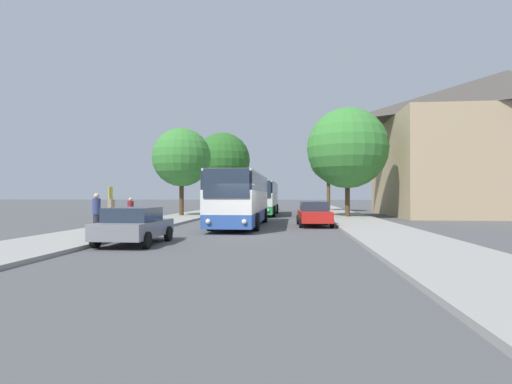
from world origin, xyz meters
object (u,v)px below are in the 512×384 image
pedestrian_waiting_near (96,213)px  parked_car_right_far (311,208)px  parked_car_right_near (314,213)px  pedestrian_waiting_far (130,211)px  pedestrian_walking_back (111,211)px  tree_right_near (328,161)px  parked_car_left_curb (134,225)px  tree_right_mid (347,148)px  tree_left_far (222,160)px  tree_left_near (182,157)px  bus_front (241,198)px  bus_middle (262,198)px  bus_stop_sign (111,202)px

pedestrian_waiting_near → parked_car_right_far: bearing=70.3°
parked_car_right_near → parked_car_right_far: bearing=-94.3°
pedestrian_waiting_far → pedestrian_walking_back: 1.69m
pedestrian_waiting_near → tree_right_near: 32.71m
tree_right_near → parked_car_left_curb: bearing=-107.8°
parked_car_right_near → tree_right_mid: bearing=-112.5°
tree_right_mid → tree_left_far: bearing=134.6°
parked_car_right_far → tree_right_mid: (2.87, -3.58, 5.18)m
tree_left_near → parked_car_left_curb: bearing=-79.3°
parked_car_right_near → pedestrian_walking_back: pedestrian_walking_back is taller
parked_car_right_near → tree_left_far: size_ratio=0.49×
pedestrian_waiting_near → tree_left_far: tree_left_far is taller
parked_car_left_curb → parked_car_right_near: size_ratio=0.87×
pedestrian_walking_back → pedestrian_waiting_near: bearing=-52.3°
bus_front → bus_middle: (0.20, 14.15, -0.04)m
parked_car_left_curb → parked_car_right_far: parked_car_left_curb is taller
pedestrian_waiting_near → tree_left_near: (-0.86, 17.12, 4.21)m
pedestrian_waiting_near → pedestrian_waiting_far: 5.03m
bus_front → pedestrian_walking_back: (-6.75, -3.66, -0.70)m
parked_car_left_curb → tree_left_far: 32.81m
tree_left_far → tree_right_mid: (13.08, -13.26, -0.23)m
parked_car_right_far → tree_right_near: bearing=-106.8°
bus_front → pedestrian_waiting_far: (-6.33, -2.02, -0.77)m
pedestrian_walking_back → tree_left_near: 14.40m
bus_front → tree_right_near: size_ratio=1.45×
parked_car_right_far → pedestrian_waiting_far: 18.77m
bus_middle → pedestrian_waiting_far: (-6.53, -16.17, -0.73)m
tree_left_far → parked_car_right_far: bearing=-43.5°
tree_left_near → tree_right_near: (14.05, 12.42, 0.64)m
tree_left_near → tree_right_mid: tree_right_mid is taller
parked_car_right_far → tree_left_near: 12.84m
bus_middle → tree_right_mid: size_ratio=1.23×
bus_middle → tree_right_mid: (7.60, -4.72, 4.20)m
tree_left_far → tree_right_mid: bearing=-45.4°
tree_left_near → tree_right_mid: bearing=-2.6°
bus_middle → tree_left_far: (-5.49, 8.54, 4.43)m
tree_right_near → pedestrian_walking_back: bearing=-118.3°
parked_car_left_curb → pedestrian_waiting_near: (-2.88, 2.57, 0.35)m
bus_front → pedestrian_waiting_far: size_ratio=7.02×
bus_stop_sign → pedestrian_waiting_near: 2.43m
bus_stop_sign → tree_left_far: bearing=87.9°
parked_car_right_far → tree_left_near: bearing=11.5°
parked_car_right_near → parked_car_right_far: size_ratio=1.08×
parked_car_left_curb → pedestrian_walking_back: bearing=122.7°
bus_front → pedestrian_waiting_near: 9.17m
bus_middle → bus_stop_sign: 19.92m
pedestrian_waiting_near → tree_right_near: tree_right_near is taller
pedestrian_waiting_near → tree_left_far: (0.57, 29.72, 5.03)m
parked_car_right_far → bus_stop_sign: size_ratio=1.87×
parked_car_right_far → pedestrian_waiting_far: pedestrian_waiting_far is taller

